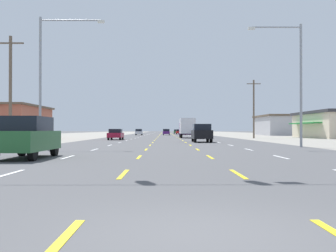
{
  "coord_description": "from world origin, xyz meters",
  "views": [
    {
      "loc": [
        -0.49,
        -5.17,
        1.36
      ],
      "look_at": [
        0.24,
        81.16,
        2.16
      ],
      "focal_mm": 42.67,
      "sensor_mm": 36.0,
      "label": 1
    }
  ],
  "objects": [
    {
      "name": "storefront_left_row_1",
      "position": [
        -23.81,
        53.68,
        2.48
      ],
      "size": [
        10.12,
        14.9,
        4.93
      ],
      "color": "#A35642",
      "rests_on": "ground"
    },
    {
      "name": "suv_inner_right_near",
      "position": [
        3.55,
        38.41,
        1.03
      ],
      "size": [
        1.98,
        4.9,
        1.98
      ],
      "color": "black",
      "rests_on": "ground"
    },
    {
      "name": "sedan_inner_right_distant_b",
      "position": [
        3.35,
        123.94,
        0.76
      ],
      "size": [
        1.8,
        4.5,
        1.46
      ],
      "color": "#235B2D",
      "rests_on": "ground"
    },
    {
      "name": "hatchback_far_right_far",
      "position": [
        6.77,
        81.84,
        0.78
      ],
      "size": [
        1.72,
        3.9,
        1.54
      ],
      "color": "navy",
      "rests_on": "ground"
    },
    {
      "name": "storefront_right_row_2",
      "position": [
        27.92,
        93.32,
        2.49
      ],
      "size": [
        9.6,
        17.44,
        4.95
      ],
      "color": "#B2B2B7",
      "rests_on": "ground"
    },
    {
      "name": "suv_far_left_nearest",
      "position": [
        -7.05,
        13.84,
        1.03
      ],
      "size": [
        1.98,
        4.9,
        1.98
      ],
      "color": "#235B2D",
      "rests_on": "ground"
    },
    {
      "name": "utility_pole_right_row_1",
      "position": [
        13.52,
        57.32,
        4.78
      ],
      "size": [
        2.2,
        0.26,
        9.18
      ],
      "color": "brown",
      "rests_on": "ground"
    },
    {
      "name": "lot_apron_left",
      "position": [
        -24.75,
        66.0,
        0.0
      ],
      "size": [
        28.0,
        440.0,
        0.01
      ],
      "primitive_type": "cube",
      "color": "gray",
      "rests_on": "ground"
    },
    {
      "name": "box_truck_inner_right_midfar",
      "position": [
        3.25,
        61.33,
        1.84
      ],
      "size": [
        2.4,
        7.2,
        3.23
      ],
      "color": "#4C196B",
      "rests_on": "ground"
    },
    {
      "name": "hatchback_center_turn_farther",
      "position": [
        -0.08,
        94.31,
        0.78
      ],
      "size": [
        1.72,
        3.9,
        1.54
      ],
      "color": "#4C196B",
      "rests_on": "ground"
    },
    {
      "name": "lot_apron_right",
      "position": [
        24.75,
        66.0,
        0.0
      ],
      "size": [
        28.0,
        440.0,
        0.01
      ],
      "primitive_type": "cube",
      "color": "gray",
      "rests_on": "ground"
    },
    {
      "name": "signal_span_wire",
      "position": [
        0.33,
        10.28,
        6.03
      ],
      "size": [
        26.27,
        0.53,
        9.98
      ],
      "color": "brown",
      "rests_on": "ground"
    },
    {
      "name": "storefront_right_row_1",
      "position": [
        27.42,
        60.41,
        2.23
      ],
      "size": [
        10.11,
        17.36,
        4.4
      ],
      "color": "beige",
      "rests_on": "ground"
    },
    {
      "name": "lane_markings",
      "position": [
        0.0,
        104.5,
        0.01
      ],
      "size": [
        10.64,
        227.6,
        0.01
      ],
      "color": "white",
      "rests_on": "ground"
    },
    {
      "name": "sedan_inner_right_distant_a",
      "position": [
        3.7,
        111.2,
        0.76
      ],
      "size": [
        1.8,
        4.5,
        1.46
      ],
      "color": "red",
      "rests_on": "ground"
    },
    {
      "name": "ground_plane",
      "position": [
        0.0,
        66.0,
        0.0
      ],
      "size": [
        572.0,
        572.0,
        0.0
      ],
      "primitive_type": "plane",
      "color": "#4C4C4F"
    },
    {
      "name": "sedan_far_left_mid",
      "position": [
        -7.09,
        48.65,
        0.76
      ],
      "size": [
        1.8,
        4.5,
        1.46
      ],
      "color": "maroon",
      "rests_on": "ground"
    },
    {
      "name": "streetlight_right_row_0",
      "position": [
        9.72,
        25.8,
        5.59
      ],
      "size": [
        4.22,
        0.26,
        9.62
      ],
      "color": "gray",
      "rests_on": "ground"
    },
    {
      "name": "utility_pole_left_row_0",
      "position": [
        -13.44,
        28.34,
        4.81
      ],
      "size": [
        2.2,
        0.26,
        9.23
      ],
      "color": "brown",
      "rests_on": "ground"
    },
    {
      "name": "streetlight_left_row_0",
      "position": [
        -9.6,
        25.8,
        5.95
      ],
      "size": [
        5.07,
        0.26,
        10.12
      ],
      "color": "gray",
      "rests_on": "ground"
    },
    {
      "name": "hatchback_far_left_farthest",
      "position": [
        -6.99,
        95.53,
        0.78
      ],
      "size": [
        1.72,
        3.9,
        1.54
      ],
      "color": "silver",
      "rests_on": "ground"
    }
  ]
}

